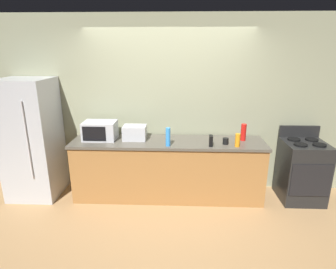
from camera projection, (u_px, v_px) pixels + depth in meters
ground_plane at (167, 209)px, 3.99m from camera, size 8.00×8.00×0.00m
back_wall at (169, 105)px, 4.36m from camera, size 6.40×0.10×2.70m
counter_run at (168, 169)px, 4.23m from camera, size 2.84×0.64×0.90m
refrigerator at (32, 139)px, 4.18m from camera, size 0.72×0.73×1.80m
stove_range at (302, 171)px, 4.15m from camera, size 0.60×0.61×1.08m
microwave at (100, 130)px, 4.15m from camera, size 0.48×0.35×0.27m
toaster_oven at (135, 133)px, 4.15m from camera, size 0.34×0.26×0.21m
cordless_phone at (211, 141)px, 3.87m from camera, size 0.06×0.11×0.15m
bottle_hot_sauce at (243, 132)px, 4.10m from camera, size 0.08×0.08×0.25m
bottle_spray_cleaner at (168, 137)px, 3.86m from camera, size 0.07×0.07×0.26m
bottle_dish_soap at (238, 140)px, 3.84m from camera, size 0.07×0.07×0.19m
mug_black at (226, 141)px, 3.95m from camera, size 0.08×0.08×0.09m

